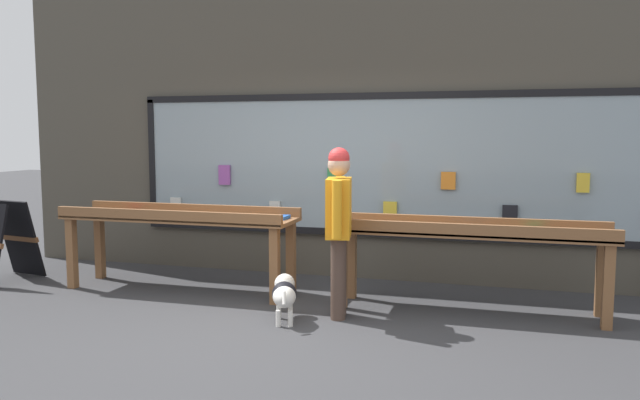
{
  "coord_description": "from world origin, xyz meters",
  "views": [
    {
      "loc": [
        1.83,
        -4.89,
        1.73
      ],
      "look_at": [
        0.12,
        0.99,
        1.08
      ],
      "focal_mm": 35.0,
      "sensor_mm": 36.0,
      "label": 1
    }
  ],
  "objects_px": {
    "display_table_right": "(470,239)",
    "small_dog": "(284,293)",
    "display_table_left": "(179,223)",
    "sandwich_board_sign": "(3,241)",
    "person_browsing": "(339,220)"
  },
  "relations": [
    {
      "from": "display_table_left",
      "to": "display_table_right",
      "type": "xyz_separation_m",
      "value": [
        3.12,
        -0.0,
        -0.03
      ]
    },
    {
      "from": "person_browsing",
      "to": "small_dog",
      "type": "height_order",
      "value": "person_browsing"
    },
    {
      "from": "display_table_right",
      "to": "person_browsing",
      "type": "distance_m",
      "value": 1.29
    },
    {
      "from": "display_table_right",
      "to": "sandwich_board_sign",
      "type": "distance_m",
      "value": 5.32
    },
    {
      "from": "sandwich_board_sign",
      "to": "person_browsing",
      "type": "bearing_deg",
      "value": 5.16
    },
    {
      "from": "display_table_right",
      "to": "person_browsing",
      "type": "height_order",
      "value": "person_browsing"
    },
    {
      "from": "display_table_right",
      "to": "small_dog",
      "type": "distance_m",
      "value": 1.85
    },
    {
      "from": "display_table_left",
      "to": "sandwich_board_sign",
      "type": "distance_m",
      "value": 2.22
    },
    {
      "from": "person_browsing",
      "to": "small_dog",
      "type": "distance_m",
      "value": 0.84
    },
    {
      "from": "person_browsing",
      "to": "small_dog",
      "type": "xyz_separation_m",
      "value": [
        -0.45,
        -0.27,
        -0.66
      ]
    },
    {
      "from": "display_table_left",
      "to": "sandwich_board_sign",
      "type": "xyz_separation_m",
      "value": [
        -2.2,
        -0.21,
        -0.27
      ]
    },
    {
      "from": "display_table_left",
      "to": "small_dog",
      "type": "distance_m",
      "value": 1.75
    },
    {
      "from": "display_table_left",
      "to": "sandwich_board_sign",
      "type": "bearing_deg",
      "value": -174.53
    },
    {
      "from": "display_table_right",
      "to": "small_dog",
      "type": "height_order",
      "value": "display_table_right"
    },
    {
      "from": "display_table_right",
      "to": "small_dog",
      "type": "bearing_deg",
      "value": -154.54
    }
  ]
}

